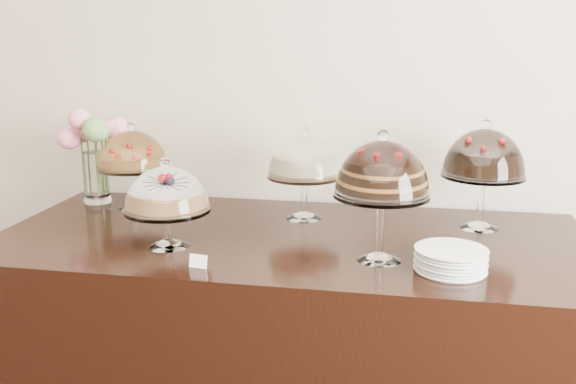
% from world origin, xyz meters
% --- Properties ---
extents(wall_back, '(5.00, 0.04, 3.00)m').
position_xyz_m(wall_back, '(0.00, 3.00, 1.50)').
color(wall_back, '#BFB19A').
rests_on(wall_back, ground).
extents(display_counter, '(2.20, 1.00, 0.90)m').
position_xyz_m(display_counter, '(0.00, 2.45, 0.45)').
color(display_counter, black).
rests_on(display_counter, ground).
extents(cake_stand_sugar_sponge, '(0.30, 0.30, 0.32)m').
position_xyz_m(cake_stand_sugar_sponge, '(-0.40, 2.25, 1.09)').
color(cake_stand_sugar_sponge, white).
rests_on(cake_stand_sugar_sponge, display_counter).
extents(cake_stand_choco_layer, '(0.32, 0.32, 0.44)m').
position_xyz_m(cake_stand_choco_layer, '(0.34, 2.24, 1.20)').
color(cake_stand_choco_layer, white).
rests_on(cake_stand_choco_layer, display_counter).
extents(cake_stand_cheesecake, '(0.30, 0.30, 0.38)m').
position_xyz_m(cake_stand_cheesecake, '(0.02, 2.69, 1.14)').
color(cake_stand_cheesecake, white).
rests_on(cake_stand_cheesecake, display_counter).
extents(cake_stand_dark_choco, '(0.32, 0.32, 0.42)m').
position_xyz_m(cake_stand_dark_choco, '(0.71, 2.68, 1.18)').
color(cake_stand_dark_choco, white).
rests_on(cake_stand_dark_choco, display_counter).
extents(cake_stand_fruit_tart, '(0.30, 0.30, 0.37)m').
position_xyz_m(cake_stand_fruit_tart, '(-0.73, 2.72, 1.14)').
color(cake_stand_fruit_tart, white).
rests_on(cake_stand_fruit_tart, display_counter).
extents(flower_vase, '(0.25, 0.29, 0.43)m').
position_xyz_m(flower_vase, '(-0.93, 2.77, 1.16)').
color(flower_vase, white).
rests_on(flower_vase, display_counter).
extents(plate_stack, '(0.22, 0.22, 0.07)m').
position_xyz_m(plate_stack, '(0.57, 2.18, 0.94)').
color(plate_stack, silver).
rests_on(plate_stack, display_counter).
extents(price_card_left, '(0.06, 0.02, 0.04)m').
position_xyz_m(price_card_left, '(-0.23, 2.06, 0.92)').
color(price_card_left, white).
rests_on(price_card_left, display_counter).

